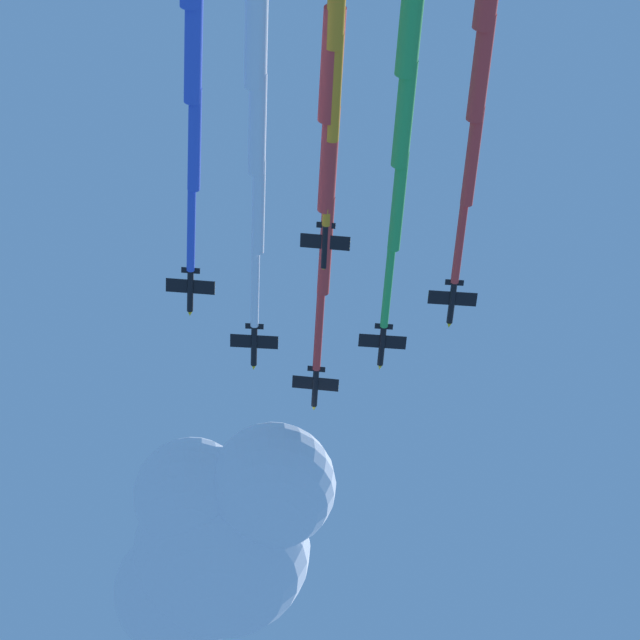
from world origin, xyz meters
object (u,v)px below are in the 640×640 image
jet_port_inner (257,121)px  jet_starboard_inner (404,110)px  jet_port_mid (193,44)px  jet_lead (328,155)px  jet_starboard_mid (481,64)px

jet_port_inner → jet_starboard_inner: size_ratio=0.95×
jet_starboard_inner → jet_port_inner: bearing=-134.4°
jet_port_mid → jet_starboard_inner: bearing=67.2°
jet_lead → jet_starboard_mid: size_ratio=1.06×
jet_lead → jet_port_inner: 13.52m
jet_lead → jet_starboard_inner: (14.04, 3.40, -0.25)m
jet_port_inner → jet_lead: bearing=80.5°
jet_lead → jet_port_inner: jet_lead is taller
jet_starboard_inner → jet_starboard_mid: jet_starboard_inner is taller
jet_port_mid → jet_starboard_mid: (27.15, 35.14, 0.06)m
jet_starboard_mid → jet_port_mid: bearing=-127.7°
jet_port_inner → jet_starboard_mid: (29.97, 19.75, 1.28)m
jet_port_inner → jet_port_mid: (2.82, -15.39, 1.21)m
jet_port_inner → jet_starboard_inner: bearing=45.6°
jet_starboard_mid → jet_lead: bearing=-166.7°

